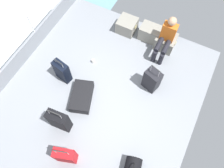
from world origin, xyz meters
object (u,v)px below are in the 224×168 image
object	(u,v)px
suitcase_1	(65,156)
suitcase_5	(82,97)
cargo_crate_0	(127,25)
cargo_crate_2	(165,42)
cargo_crate_1	(151,33)
suitcase_0	(59,121)
passenger_seated	(166,37)
suitcase_3	(152,80)
suitcase_4	(62,71)
paper_cup	(93,61)

from	to	relation	value
suitcase_1	suitcase_5	distance (m)	1.36
cargo_crate_0	cargo_crate_2	xyz separation A→B (m)	(1.11, -0.04, 0.01)
cargo_crate_1	suitcase_5	world-z (taller)	cargo_crate_1
suitcase_0	suitcase_1	size ratio (longest dim) A/B	1.06
suitcase_5	suitcase_0	bearing A→B (deg)	-95.17
passenger_seated	suitcase_0	distance (m)	3.11
suitcase_5	suitcase_3	bearing A→B (deg)	38.86
cargo_crate_0	cargo_crate_1	world-z (taller)	cargo_crate_1
cargo_crate_0	suitcase_0	size ratio (longest dim) A/B	0.62
suitcase_3	cargo_crate_0	bearing A→B (deg)	133.68
passenger_seated	suitcase_4	world-z (taller)	passenger_seated
cargo_crate_1	cargo_crate_2	distance (m)	0.43
suitcase_1	suitcase_3	distance (m)	2.45
suitcase_1	suitcase_0	bearing A→B (deg)	132.74
passenger_seated	suitcase_0	size ratio (longest dim) A/B	1.29
cargo_crate_0	suitcase_5	world-z (taller)	cargo_crate_0
suitcase_4	paper_cup	bearing A→B (deg)	60.04
cargo_crate_0	passenger_seated	size ratio (longest dim) A/B	0.48
suitcase_3	suitcase_5	xyz separation A→B (m)	(-1.27, -1.02, -0.20)
cargo_crate_2	suitcase_3	bearing A→B (deg)	-84.45
suitcase_0	paper_cup	world-z (taller)	suitcase_0
passenger_seated	suitcase_3	xyz separation A→B (m)	(0.12, -1.07, -0.26)
cargo_crate_2	cargo_crate_0	bearing A→B (deg)	178.06
cargo_crate_1	suitcase_4	distance (m)	2.50
suitcase_0	suitcase_4	size ratio (longest dim) A/B	1.17
passenger_seated	suitcase_0	world-z (taller)	passenger_seated
cargo_crate_1	suitcase_3	distance (m)	1.44
suitcase_1	cargo_crate_0	bearing A→B (deg)	96.11
suitcase_1	suitcase_4	world-z (taller)	suitcase_1
cargo_crate_0	suitcase_4	bearing A→B (deg)	-109.25
suitcase_3	suitcase_1	bearing A→B (deg)	-110.29
suitcase_3	paper_cup	distance (m)	1.56
suitcase_1	suitcase_4	bearing A→B (deg)	125.07
suitcase_1	suitcase_3	size ratio (longest dim) A/B	0.95
suitcase_5	paper_cup	xyz separation A→B (m)	(-0.27, 0.99, -0.06)
suitcase_4	suitcase_0	bearing A→B (deg)	-59.54
suitcase_4	suitcase_5	bearing A→B (deg)	-22.84
passenger_seated	suitcase_3	size ratio (longest dim) A/B	1.30
cargo_crate_0	suitcase_1	world-z (taller)	suitcase_1
cargo_crate_2	suitcase_0	distance (m)	3.27
passenger_seated	cargo_crate_0	bearing A→B (deg)	168.85
suitcase_0	suitcase_5	xyz separation A→B (m)	(0.07, 0.75, -0.21)
cargo_crate_2	suitcase_3	size ratio (longest dim) A/B	0.62
cargo_crate_0	suitcase_1	distance (m)	3.62
cargo_crate_1	suitcase_1	size ratio (longest dim) A/B	0.81
suitcase_3	suitcase_0	bearing A→B (deg)	-127.07
cargo_crate_2	suitcase_1	world-z (taller)	suitcase_1
passenger_seated	suitcase_5	distance (m)	2.44
suitcase_0	suitcase_3	world-z (taller)	suitcase_0
suitcase_3	suitcase_4	world-z (taller)	suitcase_3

